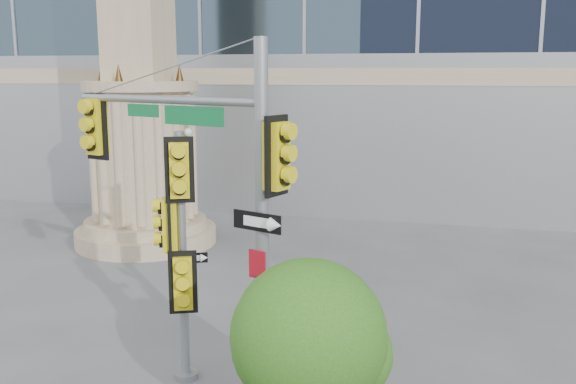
# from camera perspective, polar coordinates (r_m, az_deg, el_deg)

# --- Properties ---
(monument) EXTENTS (4.40, 4.40, 16.60)m
(monument) POSITION_cam_1_polar(r_m,az_deg,el_deg) (20.31, -13.06, 10.79)
(monument) COLOR tan
(monument) RESTS_ON ground
(main_signal_pole) EXTENTS (4.37, 1.94, 5.89)m
(main_signal_pole) POSITION_cam_1_polar(r_m,az_deg,el_deg) (10.58, -6.95, 1.19)
(main_signal_pole) COLOR slate
(main_signal_pole) RESTS_ON ground
(secondary_signal_pole) EXTENTS (0.83, 0.60, 4.40)m
(secondary_signal_pole) POSITION_cam_1_polar(r_m,az_deg,el_deg) (11.04, -9.68, -4.14)
(secondary_signal_pole) COLOR slate
(secondary_signal_pole) RESTS_ON ground
(street_tree) EXTENTS (2.01, 1.96, 3.13)m
(street_tree) POSITION_cam_1_polar(r_m,az_deg,el_deg) (8.17, 2.13, -13.30)
(street_tree) COLOR tan
(street_tree) RESTS_ON ground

